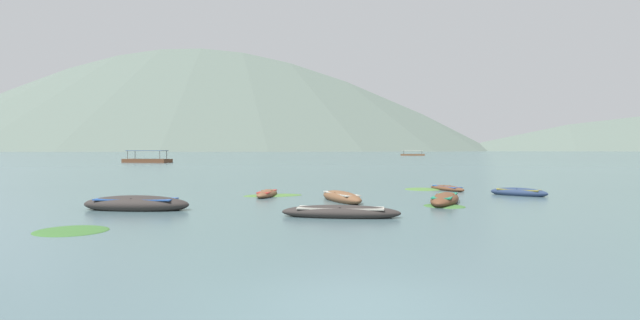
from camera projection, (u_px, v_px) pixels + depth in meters
name	position (u px, v px, depth m)	size (l,w,h in m)	color
ground_plane	(288.00, 151.00, 1504.34)	(6000.00, 6000.00, 0.00)	#476066
mountain_1	(50.00, 71.00, 1589.60)	(1446.37, 1446.37, 504.45)	slate
mountain_2	(226.00, 69.00, 1407.88)	(1481.70, 1481.70, 457.12)	#56665B
mountain_3	(405.00, 87.00, 1690.39)	(1440.63, 1440.63, 428.96)	#4C5B56
mountain_4	(537.00, 89.00, 1705.95)	(1716.58, 1716.58, 419.65)	#56665B
rowboat_0	(341.00, 212.00, 18.18)	(4.46, 1.94, 0.55)	#2D2826
rowboat_1	(267.00, 194.00, 26.33)	(1.41, 3.11, 0.43)	brown
rowboat_2	(447.00, 188.00, 30.28)	(1.72, 3.28, 0.37)	brown
rowboat_3	(136.00, 204.00, 20.36)	(4.54, 2.07, 0.74)	#2D2826
rowboat_4	(341.00, 197.00, 23.83)	(2.12, 4.16, 0.60)	brown
rowboat_5	(519.00, 192.00, 26.79)	(2.77, 2.73, 0.52)	navy
rowboat_6	(445.00, 199.00, 22.81)	(2.84, 4.42, 0.60)	brown
ferry_0	(147.00, 160.00, 97.20)	(9.78, 5.94, 2.54)	brown
ferry_1	(413.00, 155.00, 219.87)	(10.92, 6.69, 2.54)	brown
weed_patch_0	(423.00, 189.00, 30.95)	(2.33, 2.21, 0.14)	#477033
weed_patch_1	(273.00, 196.00, 26.75)	(3.17, 1.65, 0.14)	#477033
weed_patch_2	(444.00, 206.00, 21.65)	(1.56, 1.87, 0.14)	#38662D
weed_patch_3	(71.00, 231.00, 15.04)	(2.11, 2.20, 0.14)	#38662D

